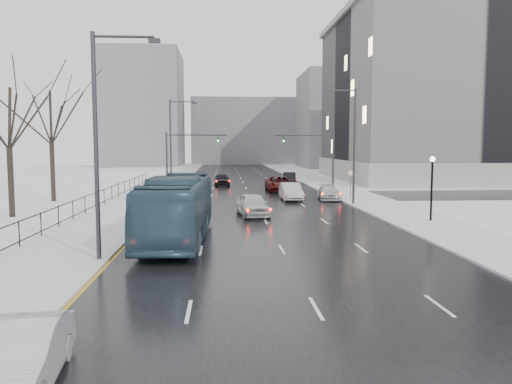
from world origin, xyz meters
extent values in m
cube|color=black|center=(0.00, 60.00, 0.02)|extent=(16.00, 150.00, 0.04)
cube|color=black|center=(0.00, 48.00, 0.02)|extent=(130.00, 10.00, 0.04)
cube|color=silver|center=(-10.50, 60.00, 0.08)|extent=(5.00, 150.00, 0.16)
cube|color=silver|center=(10.50, 60.00, 0.08)|extent=(5.00, 150.00, 0.16)
cube|color=white|center=(-20.00, 60.00, 0.06)|extent=(14.00, 150.00, 0.12)
cube|color=black|center=(-13.00, 30.00, 1.41)|extent=(0.04, 70.00, 0.05)
cube|color=black|center=(-13.00, 30.00, 0.41)|extent=(0.04, 70.00, 0.05)
cylinder|color=black|center=(-13.00, 30.00, 0.81)|extent=(0.06, 0.06, 1.30)
cylinder|color=#2D2D33|center=(8.40, 40.00, 5.00)|extent=(0.20, 0.20, 10.00)
cylinder|color=#2D2D33|center=(7.10, 40.00, 9.80)|extent=(2.60, 0.12, 0.12)
cube|color=#2D2D33|center=(5.80, 40.00, 9.65)|extent=(0.50, 0.25, 0.18)
cylinder|color=#2D2D33|center=(-8.40, 20.00, 5.00)|extent=(0.20, 0.20, 10.00)
cylinder|color=#2D2D33|center=(-7.10, 20.00, 9.80)|extent=(2.60, 0.12, 0.12)
cube|color=#2D2D33|center=(-5.80, 20.00, 9.65)|extent=(0.50, 0.25, 0.18)
cylinder|color=#2D2D33|center=(-8.40, 52.00, 5.00)|extent=(0.20, 0.20, 10.00)
cylinder|color=#2D2D33|center=(-7.10, 52.00, 9.80)|extent=(2.60, 0.12, 0.12)
cube|color=#2D2D33|center=(-5.80, 52.00, 9.65)|extent=(0.50, 0.25, 0.18)
cylinder|color=black|center=(11.00, 30.00, 2.16)|extent=(0.14, 0.14, 4.00)
sphere|color=#FFE5B2|center=(11.00, 30.00, 4.26)|extent=(0.36, 0.36, 0.36)
cylinder|color=#2D2D33|center=(8.40, 48.00, 3.25)|extent=(0.20, 0.20, 6.50)
cylinder|color=#2D2D33|center=(5.40, 48.00, 6.20)|extent=(6.00, 0.12, 0.12)
imported|color=#2D2D33|center=(3.30, 48.00, 5.60)|extent=(0.15, 0.18, 0.90)
sphere|color=#19FF33|center=(3.30, 47.85, 5.60)|extent=(0.16, 0.16, 0.16)
cylinder|color=#2D2D33|center=(-8.40, 48.00, 3.25)|extent=(0.20, 0.20, 6.50)
cylinder|color=#2D2D33|center=(-5.40, 48.00, 6.20)|extent=(6.00, 0.12, 0.12)
imported|color=#2D2D33|center=(-3.30, 48.00, 5.60)|extent=(0.15, 0.18, 0.90)
sphere|color=#19FF33|center=(-3.30, 47.85, 5.60)|extent=(0.16, 0.16, 0.16)
cylinder|color=#2D2D33|center=(9.20, 44.00, 1.41)|extent=(0.06, 0.06, 2.50)
cylinder|color=white|center=(9.20, 44.00, 2.56)|extent=(0.60, 0.03, 0.60)
torus|color=#B20C0C|center=(9.20, 44.00, 2.56)|extent=(0.58, 0.06, 0.58)
cube|color=gray|center=(35.00, 72.00, 12.00)|extent=(40.00, 30.00, 24.00)
cube|color=gray|center=(35.00, 72.00, 24.40)|extent=(41.00, 31.00, 0.80)
cube|color=gray|center=(35.00, 72.00, 1.50)|extent=(40.60, 30.60, 3.00)
cube|color=slate|center=(28.00, 115.00, 11.00)|extent=(24.00, 20.00, 22.00)
cube|color=slate|center=(-22.00, 125.00, 14.00)|extent=(18.00, 22.00, 28.00)
cube|color=slate|center=(4.00, 140.00, 9.00)|extent=(30.00, 18.00, 18.00)
imported|color=silver|center=(-7.20, 8.29, 0.73)|extent=(1.85, 4.32, 1.38)
imported|color=#304A5D|center=(-5.34, 24.97, 1.78)|extent=(3.37, 12.62, 3.49)
imported|color=silver|center=(-0.72, 33.85, 0.88)|extent=(2.61, 5.13, 1.67)
imported|color=#B1B1B6|center=(3.50, 43.95, 0.86)|extent=(1.75, 4.96, 1.63)
imported|color=#3E0A0B|center=(3.50, 52.78, 0.90)|extent=(2.97, 6.24, 1.72)
imported|color=silver|center=(7.16, 44.22, 0.71)|extent=(2.30, 4.79, 1.34)
imported|color=black|center=(-2.93, 61.34, 0.83)|extent=(2.14, 4.75, 1.58)
imported|color=black|center=(6.05, 63.63, 0.81)|extent=(2.13, 4.85, 1.55)
camera|label=1|loc=(-2.95, -2.16, 5.17)|focal=35.00mm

